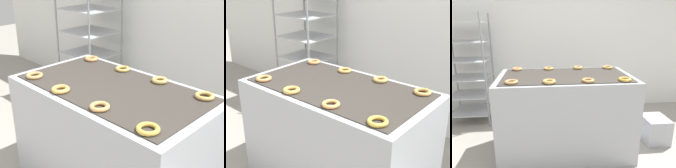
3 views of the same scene
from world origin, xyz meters
TOP-DOWN VIEW (x-y plane):
  - wall_back at (0.00, 2.12)m, footprint 8.00×0.05m
  - fryer_machine at (0.00, 0.68)m, footprint 1.52×0.85m
  - baking_rack_cart at (-1.38, 1.67)m, footprint 0.62×0.56m
  - donut_near_left at (-0.57, 0.38)m, footprint 0.13×0.13m
  - donut_near_midleft at (-0.20, 0.36)m, footprint 0.13×0.13m
  - donut_near_midright at (0.20, 0.37)m, footprint 0.13×0.13m
  - donut_near_right at (0.58, 0.37)m, footprint 0.13×0.13m
  - donut_far_left at (-0.57, 0.99)m, footprint 0.12×0.12m
  - donut_far_midleft at (-0.18, 0.99)m, footprint 0.12×0.12m
  - donut_far_midright at (0.20, 0.99)m, footprint 0.12×0.12m
  - donut_far_right at (0.58, 0.97)m, footprint 0.13×0.13m

SIDE VIEW (x-z plane):
  - fryer_machine at x=0.00m, z-range 0.00..0.96m
  - baking_rack_cart at x=-1.38m, z-range 0.01..1.68m
  - donut_far_midleft at x=-0.18m, z-range 0.96..0.99m
  - donut_near_right at x=0.58m, z-range 0.96..0.99m
  - donut_near_midright at x=0.20m, z-range 0.96..0.99m
  - donut_far_right at x=0.58m, z-range 0.96..0.99m
  - donut_near_left at x=-0.57m, z-range 0.96..0.99m
  - donut_far_midright at x=0.20m, z-range 0.96..0.99m
  - donut_far_left at x=-0.57m, z-range 0.96..0.99m
  - donut_near_midleft at x=-0.20m, z-range 0.96..0.99m
  - wall_back at x=0.00m, z-range 0.00..2.80m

